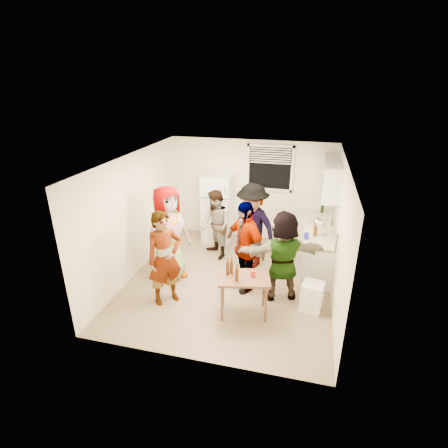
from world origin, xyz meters
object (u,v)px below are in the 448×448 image
(wine_bottle, at_px, (322,213))
(guest_stripe, at_px, (168,300))
(guest_grey, at_px, (171,276))
(guest_back_right, at_px, (251,264))
(refrigerator, at_px, (218,208))
(kettle, at_px, (317,226))
(guest_orange, at_px, (280,296))
(blue_cup, at_px, (306,239))
(serving_table, at_px, (243,313))
(trash_bin, at_px, (312,297))
(red_cup, at_px, (253,276))
(guest_back_left, at_px, (216,256))
(guest_black, at_px, (244,287))
(beer_bottle_table, at_px, (232,273))
(beer_bottle_counter, at_px, (314,236))

(wine_bottle, relative_size, guest_stripe, 0.17)
(guest_grey, distance_m, guest_back_right, 1.78)
(refrigerator, bearing_deg, kettle, -15.87)
(kettle, relative_size, guest_stripe, 0.14)
(refrigerator, xyz_separation_m, guest_orange, (1.81, -2.19, -0.85))
(refrigerator, height_order, blue_cup, refrigerator)
(guest_grey, height_order, guest_orange, guest_grey)
(kettle, height_order, serving_table, kettle)
(guest_back_right, distance_m, guest_orange, 1.32)
(trash_bin, xyz_separation_m, red_cup, (-1.01, -0.36, 0.48))
(refrigerator, height_order, guest_back_right, refrigerator)
(refrigerator, xyz_separation_m, guest_back_right, (1.05, -1.11, -0.85))
(kettle, bearing_deg, guest_grey, -158.60)
(red_cup, bearing_deg, guest_back_left, 122.01)
(serving_table, distance_m, guest_black, 0.82)
(serving_table, bearing_deg, wine_bottle, 67.18)
(kettle, height_order, guest_back_right, kettle)
(beer_bottle_table, bearing_deg, trash_bin, 13.71)
(blue_cup, height_order, guest_back_right, blue_cup)
(red_cup, relative_size, guest_stripe, 0.06)
(blue_cup, distance_m, guest_black, 1.57)
(beer_bottle_table, height_order, guest_stripe, beer_bottle_table)
(wine_bottle, height_order, trash_bin, wine_bottle)
(guest_black, xyz_separation_m, guest_orange, (0.73, -0.14, 0.00))
(blue_cup, relative_size, guest_black, 0.07)
(guest_stripe, bearing_deg, guest_back_left, 31.65)
(trash_bin, xyz_separation_m, guest_back_left, (-2.18, 1.52, -0.25))
(guest_grey, distance_m, guest_back_left, 1.29)
(wine_bottle, distance_m, guest_stripe, 4.14)
(blue_cup, bearing_deg, beer_bottle_table, -131.03)
(guest_back_left, bearing_deg, beer_bottle_counter, 37.45)
(guest_back_right, bearing_deg, beer_bottle_counter, 23.05)
(refrigerator, distance_m, guest_back_right, 1.75)
(kettle, distance_m, blue_cup, 0.76)
(beer_bottle_table, bearing_deg, guest_orange, 36.06)
(wine_bottle, relative_size, guest_grey, 0.15)
(beer_bottle_table, xyz_separation_m, guest_stripe, (-1.21, -0.05, -0.73))
(red_cup, distance_m, guest_orange, 1.05)
(beer_bottle_counter, xyz_separation_m, guest_back_left, (-2.15, 0.31, -0.90))
(kettle, xyz_separation_m, wine_bottle, (0.10, 0.85, 0.00))
(kettle, bearing_deg, wine_bottle, 79.52)
(kettle, relative_size, wine_bottle, 0.83)
(red_cup, height_order, guest_black, red_cup)
(guest_back_right, height_order, guest_black, guest_back_right)
(blue_cup, height_order, trash_bin, blue_cup)
(kettle, distance_m, guest_grey, 3.30)
(guest_back_right, bearing_deg, trash_bin, -16.53)
(red_cup, distance_m, guest_stripe, 1.75)
(blue_cup, xyz_separation_m, red_cup, (-0.82, -1.39, -0.17))
(blue_cup, height_order, guest_orange, blue_cup)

